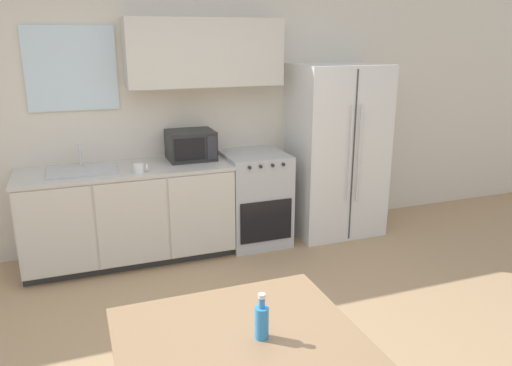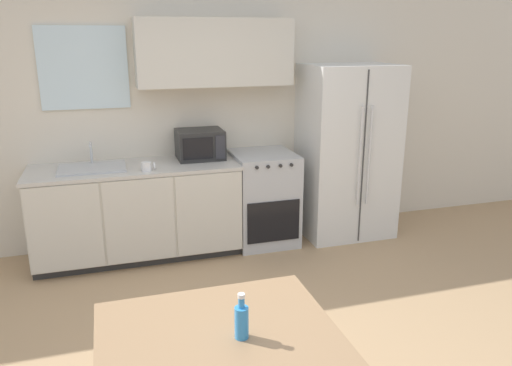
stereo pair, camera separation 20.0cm
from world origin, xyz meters
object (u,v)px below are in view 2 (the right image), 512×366
(oven_range, at_px, (263,198))
(coffee_mug, at_px, (147,166))
(drink_bottle, at_px, (242,321))
(microwave, at_px, (200,144))
(dining_table, at_px, (220,359))
(refrigerator, at_px, (347,152))

(oven_range, bearing_deg, coffee_mug, -169.24)
(coffee_mug, height_order, drink_bottle, drink_bottle)
(microwave, bearing_deg, oven_range, -10.04)
(oven_range, distance_m, dining_table, 2.90)
(oven_range, distance_m, refrigerator, 0.99)
(drink_bottle, bearing_deg, oven_range, 70.41)
(coffee_mug, bearing_deg, microwave, 31.36)
(coffee_mug, xyz_separation_m, drink_bottle, (0.17, -2.51, -0.07))
(refrigerator, xyz_separation_m, coffee_mug, (-2.04, -0.20, 0.05))
(microwave, distance_m, dining_table, 2.86)
(coffee_mug, distance_m, drink_bottle, 2.52)
(microwave, bearing_deg, refrigerator, -4.77)
(refrigerator, relative_size, dining_table, 1.68)
(dining_table, bearing_deg, coffee_mug, 91.83)
(dining_table, height_order, drink_bottle, drink_bottle)
(drink_bottle, bearing_deg, refrigerator, 55.41)
(refrigerator, xyz_separation_m, dining_table, (-1.96, -2.67, -0.22))
(refrigerator, height_order, drink_bottle, refrigerator)
(oven_range, xyz_separation_m, drink_bottle, (-0.97, -2.73, 0.40))
(oven_range, height_order, microwave, microwave)
(microwave, relative_size, coffee_mug, 3.60)
(refrigerator, relative_size, drink_bottle, 8.36)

